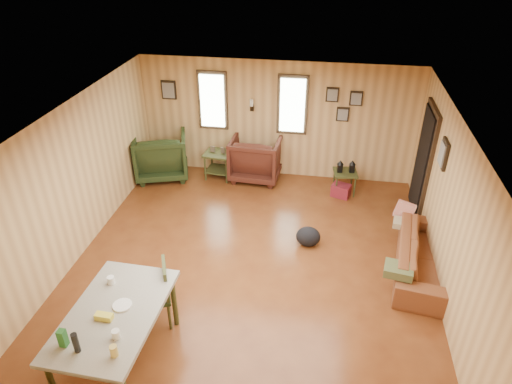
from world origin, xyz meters
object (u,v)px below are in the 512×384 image
recliner_brown (256,155)px  side_table (346,171)px  recliner_green (161,152)px  sofa (425,251)px  dining_table (114,318)px  end_table (219,160)px

recliner_brown → side_table: (1.81, -0.34, -0.03)m
side_table → recliner_green: bearing=178.5°
recliner_brown → side_table: recliner_brown is taller
sofa → dining_table: 4.50m
sofa → end_table: sofa is taller
sofa → end_table: (-3.75, 2.43, 0.01)m
sofa → recliner_green: 5.45m
recliner_green → side_table: (3.76, -0.10, -0.05)m
recliner_green → side_table: size_ratio=1.51×
sofa → side_table: sofa is taller
recliner_green → recliner_brown: bearing=169.1°
recliner_green → dining_table: size_ratio=0.64×
end_table → side_table: size_ratio=0.99×
recliner_brown → recliner_green: size_ratio=0.95×
end_table → side_table: bearing=-4.7°
sofa → recliner_brown: bearing=58.1°
recliner_green → side_table: recliner_green is taller
side_table → end_table: bearing=175.3°
sofa → recliner_brown: recliner_brown is taller
sofa → side_table: (-1.17, 2.21, 0.10)m
recliner_brown → end_table: recliner_brown is taller
side_table → sofa: bearing=-62.1°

